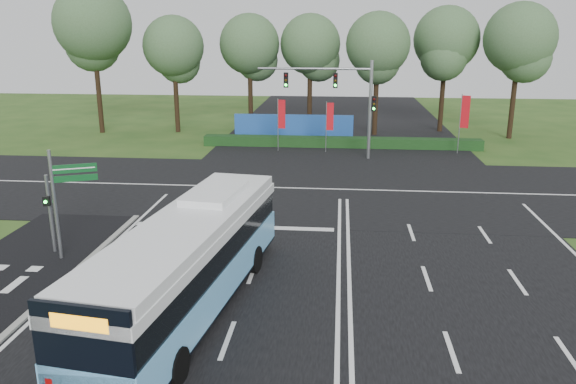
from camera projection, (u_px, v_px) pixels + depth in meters
The scene contains 14 objects.
ground at pixel (339, 276), 21.36m from camera, with size 120.00×120.00×0.00m, color #284B19.
road_main at pixel (339, 275), 21.35m from camera, with size 20.00×120.00×0.04m, color black.
road_cross at pixel (340, 190), 32.83m from camera, with size 120.00×14.00×0.05m, color black.
kerb_strip at pixel (45, 299), 19.38m from camera, with size 0.25×18.00×0.12m, color gray.
city_bus at pixel (190, 262), 18.22m from camera, with size 4.14×12.42×3.50m.
pedestrian_signal at pixel (50, 211), 23.07m from camera, with size 0.30×0.41×3.37m.
street_sign at pixel (63, 192), 22.23m from camera, with size 1.65×0.77×4.55m.
banner_flag_left at pixel (281, 117), 42.48m from camera, with size 0.60×0.13×4.06m.
banner_flag_mid at pixel (329, 119), 42.22m from camera, with size 0.57×0.07×3.87m.
banner_flag_right at pixel (464, 115), 41.57m from camera, with size 0.63×0.29×4.49m.
traffic_light_gantry at pixel (345, 94), 39.65m from camera, with size 8.41×0.28×7.00m.
hedge at pixel (341, 142), 44.68m from camera, with size 22.00×1.20×0.80m, color black.
blue_hoarding at pixel (294, 128), 47.23m from camera, with size 10.00×0.30×2.20m, color #1D4B9E.
eucalyptus_row at pixel (296, 38), 48.92m from camera, with size 42.50×9.65×12.92m.
Camera 1 is at (-0.09, -19.72, 9.01)m, focal length 35.00 mm.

